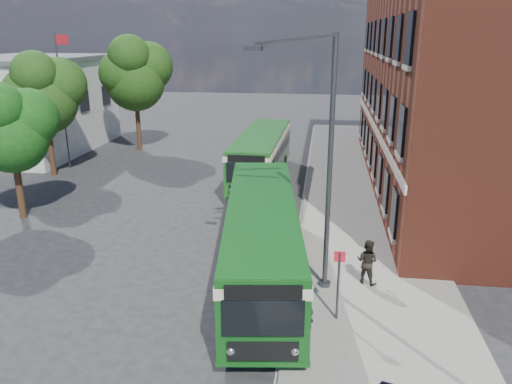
# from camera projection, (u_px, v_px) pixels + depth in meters

# --- Properties ---
(ground) EXTENTS (120.00, 120.00, 0.00)m
(ground) POSITION_uv_depth(u_px,v_px,m) (200.00, 258.00, 20.91)
(ground) COLOR #272729
(ground) RESTS_ON ground
(pavement) EXTENTS (6.00, 48.00, 0.15)m
(pavement) POSITION_uv_depth(u_px,v_px,m) (358.00, 202.00, 27.53)
(pavement) COLOR gray
(pavement) RESTS_ON ground
(kerb_line) EXTENTS (0.12, 48.00, 0.01)m
(kerb_line) POSITION_uv_depth(u_px,v_px,m) (303.00, 201.00, 27.95)
(kerb_line) COLOR beige
(kerb_line) RESTS_ON ground
(brick_office) EXTENTS (12.10, 26.00, 14.20)m
(brick_office) POSITION_uv_depth(u_px,v_px,m) (487.00, 70.00, 28.31)
(brick_office) COLOR maroon
(brick_office) RESTS_ON ground
(white_building) EXTENTS (9.40, 13.40, 7.30)m
(white_building) POSITION_uv_depth(u_px,v_px,m) (30.00, 104.00, 39.12)
(white_building) COLOR beige
(white_building) RESTS_ON ground
(flagpole) EXTENTS (0.95, 0.10, 9.00)m
(flagpole) POSITION_uv_depth(u_px,v_px,m) (63.00, 97.00, 33.29)
(flagpole) COLOR #393B3E
(flagpole) RESTS_ON ground
(street_lamp) EXTENTS (2.96, 2.38, 9.00)m
(street_lamp) POSITION_uv_depth(u_px,v_px,m) (319.00, 162.00, 16.94)
(street_lamp) COLOR #393B3E
(street_lamp) RESTS_ON ground
(bus_stop_sign) EXTENTS (0.35, 0.08, 2.52)m
(bus_stop_sign) POSITION_uv_depth(u_px,v_px,m) (338.00, 281.00, 15.76)
(bus_stop_sign) COLOR #393B3E
(bus_stop_sign) RESTS_ON ground
(bus_front) EXTENTS (4.14, 12.47, 3.02)m
(bus_front) POSITION_uv_depth(u_px,v_px,m) (262.00, 233.00, 18.72)
(bus_front) COLOR #125117
(bus_front) RESTS_ON ground
(bus_rear) EXTENTS (2.85, 11.20, 3.02)m
(bus_rear) POSITION_uv_depth(u_px,v_px,m) (262.00, 152.00, 31.56)
(bus_rear) COLOR #1E6020
(bus_rear) RESTS_ON ground
(pedestrian_a) EXTENTS (0.57, 0.39, 1.50)m
(pedestrian_a) POSITION_uv_depth(u_px,v_px,m) (305.00, 313.00, 15.06)
(pedestrian_a) COLOR black
(pedestrian_a) RESTS_ON pavement
(pedestrian_b) EXTENTS (1.03, 0.96, 1.70)m
(pedestrian_b) POSITION_uv_depth(u_px,v_px,m) (367.00, 262.00, 18.26)
(pedestrian_b) COLOR black
(pedestrian_b) RESTS_ON pavement
(tree_left) EXTENTS (4.08, 3.88, 6.89)m
(tree_left) POSITION_uv_depth(u_px,v_px,m) (11.00, 127.00, 24.03)
(tree_left) COLOR #382514
(tree_left) RESTS_ON ground
(tree_mid) EXTENTS (4.76, 4.53, 8.04)m
(tree_mid) POSITION_uv_depth(u_px,v_px,m) (44.00, 92.00, 31.39)
(tree_mid) COLOR #382514
(tree_mid) RESTS_ON ground
(tree_right) EXTENTS (5.30, 5.04, 8.96)m
(tree_right) POSITION_uv_depth(u_px,v_px,m) (135.00, 73.00, 38.39)
(tree_right) COLOR #382514
(tree_right) RESTS_ON ground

